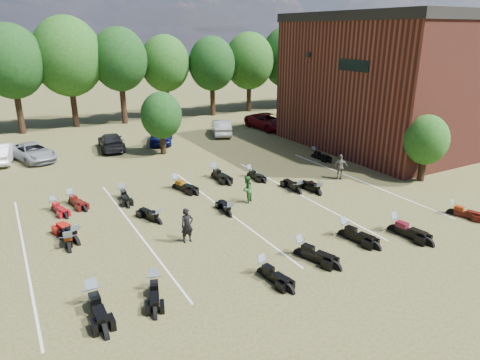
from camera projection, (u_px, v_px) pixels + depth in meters
ground at (302, 219)px, 22.47m from camera, size 160.00×160.00×0.00m
car_1 at (1, 153)px, 31.80m from camera, size 2.25×4.61×1.45m
car_2 at (33, 152)px, 32.30m from camera, size 3.42×5.13×1.31m
car_3 at (111, 141)px, 35.29m from camera, size 2.47×4.85×1.35m
car_4 at (161, 134)px, 37.42m from camera, size 3.50×4.98×1.57m
car_5 at (221, 127)px, 40.17m from camera, size 3.06×4.69×1.46m
car_6 at (268, 121)px, 42.58m from camera, size 2.89×5.61×1.52m
car_7 at (301, 114)px, 46.22m from camera, size 3.78×5.93×1.60m
person_black at (187, 225)px, 19.78m from camera, size 0.62×0.41×1.67m
person_green at (247, 190)px, 24.34m from camera, size 0.97×0.93×1.58m
person_grey at (340, 167)px, 28.10m from camera, size 1.09×0.78×1.71m
motorcycle_0 at (155, 290)px, 16.30m from camera, size 1.32×2.26×1.20m
motorcycle_1 at (94, 305)px, 15.43m from camera, size 0.81×2.51×1.40m
motorcycle_2 at (263, 274)px, 17.37m from camera, size 0.97×2.21×1.19m
motorcycle_3 at (300, 255)px, 18.84m from camera, size 1.49×2.50×1.33m
motorcycle_4 at (344, 236)px, 20.59m from camera, size 1.21×2.46×1.32m
motorcycle_5 at (394, 231)px, 21.07m from camera, size 1.10×2.56×1.38m
motorcycle_6 at (451, 214)px, 23.06m from camera, size 1.26×2.16×1.15m
motorcycle_7 at (76, 243)px, 19.91m from camera, size 1.43×2.62×1.39m
motorcycle_8 at (70, 250)px, 19.30m from camera, size 0.99×2.49×1.36m
motorcycle_9 at (158, 223)px, 21.96m from camera, size 1.27×2.22×1.18m
motorcycle_10 at (229, 216)px, 22.83m from camera, size 0.87×2.06×1.11m
motorcycle_11 at (319, 195)px, 25.78m from camera, size 1.10×2.08×1.11m
motorcycle_12 at (298, 193)px, 25.98m from camera, size 0.84×2.24×1.23m
motorcycle_13 at (318, 193)px, 25.97m from camera, size 1.00×2.22×1.19m
motorcycle_14 at (72, 203)px, 24.47m from camera, size 1.24×2.25×1.19m
motorcycle_15 at (55, 210)px, 23.56m from camera, size 1.13×2.09×1.11m
motorcycle_16 at (123, 198)px, 25.31m from camera, size 0.84×2.18×1.19m
motorcycle_17 at (176, 188)px, 26.78m from camera, size 1.48×2.44×1.29m
motorcycle_18 at (214, 177)px, 28.82m from camera, size 0.92×2.53×1.39m
motorcycle_19 at (250, 177)px, 28.92m from camera, size 0.85×2.07×1.12m
motorcycle_20 at (314, 157)px, 33.26m from camera, size 0.83×2.22×1.22m
brick_building at (440, 77)px, 38.32m from camera, size 25.40×15.20×10.70m
tree_line at (124, 62)px, 43.69m from camera, size 56.00×6.00×9.79m
young_tree_near_building at (426, 140)px, 27.27m from camera, size 2.80×2.80×4.16m
young_tree_midfield at (161, 115)px, 33.22m from camera, size 3.20×3.20×4.70m
parking_lines at (225, 210)px, 23.53m from camera, size 20.10×14.00×0.01m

